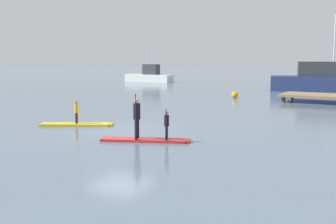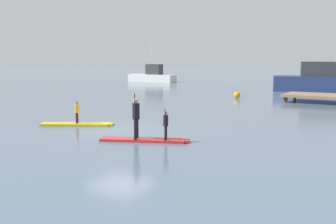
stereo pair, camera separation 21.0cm
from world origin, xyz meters
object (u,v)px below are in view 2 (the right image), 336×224
Objects in this scene: paddleboard_far at (144,140)px; fishing_boat_white_large at (333,80)px; paddler_child_front at (166,124)px; mooring_buoy_mid at (237,95)px; paddleboard_near at (77,124)px; paddler_child_solo at (77,111)px; motor_boat_small_navy at (152,76)px; paddler_adult at (136,115)px.

paddleboard_far is 0.30× the size of fishing_boat_white_large.
paddleboard_far is at bearing -157.76° from paddler_child_front.
fishing_boat_white_large is at bearing 62.36° from mooring_buoy_mid.
paddleboard_near is 0.97× the size of paddleboard_far.
paddler_child_solo reaches higher than mooring_buoy_mid.
fishing_boat_white_large reaches higher than motor_boat_small_navy.
paddler_child_front is at bearing -11.69° from paddler_child_solo.
mooring_buoy_mid reaches higher than paddleboard_far.
paddleboard_far is 6.69× the size of mooring_buoy_mid.
paddleboard_near is 0.29× the size of fishing_boat_white_large.
paddleboard_near is at bearing -96.05° from mooring_buoy_mid.
paddler_adult is (4.53, -1.60, 0.32)m from paddler_child_solo.
motor_boat_small_navy is (-19.52, 31.08, -0.27)m from paddler_adult.
fishing_boat_white_large is (1.39, 27.13, 0.33)m from paddler_child_front.
mooring_buoy_mid is (-3.13, 17.34, 0.20)m from paddleboard_far.
fishing_boat_white_large is 22.53× the size of mooring_buoy_mid.
paddler_child_solo is 26.90m from fishing_boat_white_large.
paddler_child_solo is 4.81m from paddler_adult.
paddleboard_far is at bearing -57.37° from motor_boat_small_navy.
mooring_buoy_mid is at bearing 83.95° from paddleboard_near.
paddleboard_near is 15.98m from mooring_buoy_mid.
fishing_boat_white_large is (2.45, 27.57, 0.03)m from paddler_adult.
paddleboard_near is at bearing 168.45° from paddler_child_front.
paddleboard_near and paddleboard_far have the same top height.
paddleboard_far is (4.82, -1.45, 0.00)m from paddleboard_near.
paddler_child_front is at bearing 22.24° from paddleboard_far.
paddler_child_solo is 0.59× the size of paddler_adult.
paddler_child_front reaches higher than paddleboard_near.
paddler_child_front is (0.76, 0.31, 0.65)m from paddleboard_far.
paddleboard_near is at bearing -83.89° from paddler_child_solo.
mooring_buoy_mid is at bearing -117.64° from fishing_boat_white_large.
paddler_child_front is at bearing -56.11° from motor_boat_small_navy.
paddler_adult is 36.71m from motor_boat_small_navy.
paddler_child_solo is 33.08m from motor_boat_small_navy.
motor_boat_small_navy is at bearing 122.13° from paddler_adult.
paddleboard_near is 0.63m from paddler_child_solo.
motor_boat_small_navy is 21.53m from mooring_buoy_mid.
paddleboard_near is at bearing -63.05° from motor_boat_small_navy.
paddleboard_near is 5.03m from paddleboard_far.
paddler_adult is at bearing -157.14° from paddler_child_front.
motor_boat_small_navy is 12.69× the size of mooring_buoy_mid.
paddleboard_near is 3.13× the size of paddler_child_solo.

